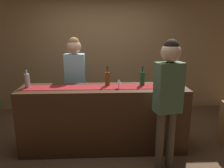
# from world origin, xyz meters

# --- Properties ---
(ground_plane) EXTENTS (10.00, 10.00, 0.00)m
(ground_plane) POSITION_xyz_m (0.00, 0.00, 0.00)
(ground_plane) COLOR brown
(back_wall) EXTENTS (6.00, 0.12, 2.90)m
(back_wall) POSITION_xyz_m (0.00, 1.90, 1.45)
(back_wall) COLOR tan
(back_wall) RESTS_ON ground
(bar_counter) EXTENTS (2.53, 0.60, 1.01)m
(bar_counter) POSITION_xyz_m (0.00, 0.00, 0.51)
(bar_counter) COLOR #3D2314
(bar_counter) RESTS_ON ground
(counter_runner_cloth) EXTENTS (2.41, 0.28, 0.01)m
(counter_runner_cloth) POSITION_xyz_m (0.00, 0.00, 1.02)
(counter_runner_cloth) COLOR maroon
(counter_runner_cloth) RESTS_ON bar_counter
(wine_bottle_amber) EXTENTS (0.07, 0.07, 0.30)m
(wine_bottle_amber) POSITION_xyz_m (0.06, 0.09, 1.13)
(wine_bottle_amber) COLOR brown
(wine_bottle_amber) RESTS_ON bar_counter
(wine_bottle_green) EXTENTS (0.07, 0.07, 0.30)m
(wine_bottle_green) POSITION_xyz_m (0.61, 0.09, 1.13)
(wine_bottle_green) COLOR #194723
(wine_bottle_green) RESTS_ON bar_counter
(wine_bottle_clear) EXTENTS (0.07, 0.07, 0.30)m
(wine_bottle_clear) POSITION_xyz_m (-1.14, 0.04, 1.13)
(wine_bottle_clear) COLOR #B2C6C1
(wine_bottle_clear) RESTS_ON bar_counter
(wine_glass_near_customer) EXTENTS (0.07, 0.07, 0.14)m
(wine_glass_near_customer) POSITION_xyz_m (0.23, -0.07, 1.12)
(wine_glass_near_customer) COLOR silver
(wine_glass_near_customer) RESTS_ON bar_counter
(wine_glass_mid_counter) EXTENTS (0.07, 0.07, 0.14)m
(wine_glass_mid_counter) POSITION_xyz_m (1.10, 0.03, 1.12)
(wine_glass_mid_counter) COLOR silver
(wine_glass_mid_counter) RESTS_ON bar_counter
(bartender) EXTENTS (0.35, 0.24, 1.73)m
(bartender) POSITION_xyz_m (-0.49, 0.58, 1.08)
(bartender) COLOR #26262B
(bartender) RESTS_ON ground
(customer_sipping) EXTENTS (0.38, 0.27, 1.76)m
(customer_sipping) POSITION_xyz_m (0.83, -0.56, 1.10)
(customer_sipping) COLOR brown
(customer_sipping) RESTS_ON ground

